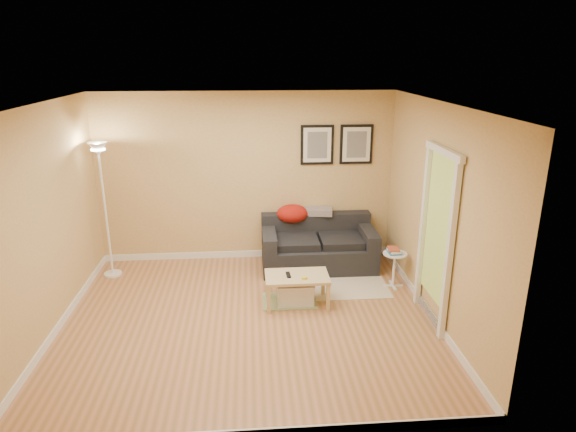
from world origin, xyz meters
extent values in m
plane|color=#BC7850|center=(0.00, 0.00, 0.00)|extent=(4.50, 4.50, 0.00)
plane|color=white|center=(0.00, 0.00, 2.60)|extent=(4.50, 4.50, 0.00)
plane|color=#DAB16F|center=(0.00, 2.00, 1.30)|extent=(4.50, 0.00, 4.50)
plane|color=#DAB16F|center=(0.00, -2.00, 1.30)|extent=(4.50, 0.00, 4.50)
plane|color=#DAB16F|center=(-2.25, 0.00, 1.30)|extent=(0.00, 4.00, 4.00)
plane|color=#DAB16F|center=(2.25, 0.00, 1.30)|extent=(0.00, 4.00, 4.00)
cube|color=white|center=(0.00, 1.99, 0.05)|extent=(4.50, 0.02, 0.10)
cube|color=white|center=(-2.24, 0.00, 0.05)|extent=(0.02, 4.00, 0.10)
cube|color=white|center=(2.24, 0.00, 0.05)|extent=(0.02, 4.00, 0.10)
cube|color=beige|center=(1.31, 0.82, 0.01)|extent=(1.25, 0.85, 0.01)
cube|color=#668C4C|center=(0.53, 0.44, 0.01)|extent=(0.70, 0.50, 0.01)
cube|color=black|center=(0.52, 0.36, 0.42)|extent=(0.06, 0.16, 0.02)
cylinder|color=yellow|center=(0.71, 0.25, 0.42)|extent=(0.07, 0.07, 0.03)
camera|label=1|loc=(0.06, -5.41, 3.12)|focal=30.93mm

